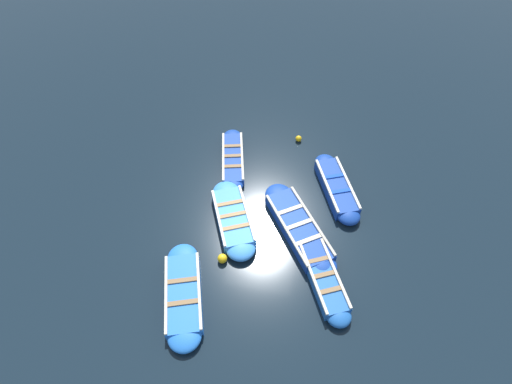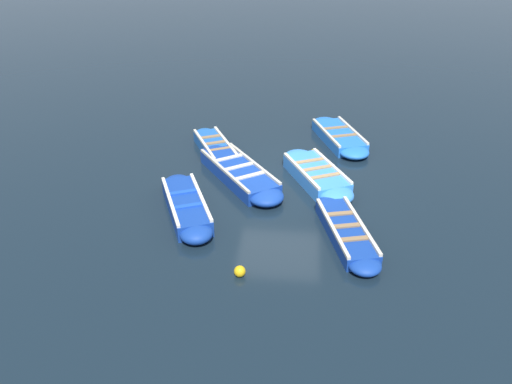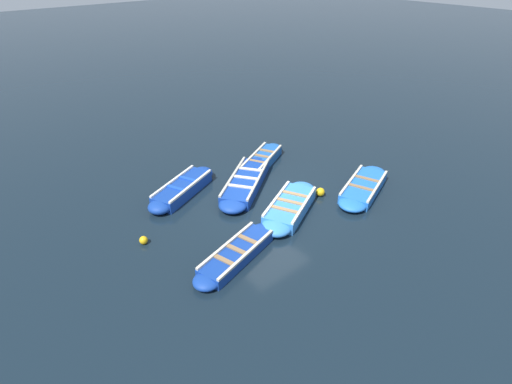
{
  "view_description": "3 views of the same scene",
  "coord_description": "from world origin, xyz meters",
  "views": [
    {
      "loc": [
        7.76,
        1.37,
        11.01
      ],
      "look_at": [
        -0.94,
        -0.44,
        0.4
      ],
      "focal_mm": 28.0,
      "sensor_mm": 36.0,
      "label": 1
    },
    {
      "loc": [
        -12.49,
        -0.56,
        6.72
      ],
      "look_at": [
        -0.9,
        0.61,
        0.16
      ],
      "focal_mm": 35.0,
      "sensor_mm": 36.0,
      "label": 2
    },
    {
      "loc": [
        -7.74,
        -8.58,
        7.44
      ],
      "look_at": [
        -0.23,
        0.24,
        0.37
      ],
      "focal_mm": 28.0,
      "sensor_mm": 36.0,
      "label": 3
    }
  ],
  "objects": [
    {
      "name": "ground_plane",
      "position": [
        0.0,
        0.0,
        0.0
      ],
      "size": [
        120.0,
        120.0,
        0.0
      ],
      "primitive_type": "plane",
      "color": "black"
    },
    {
      "name": "boat_broadside",
      "position": [
        1.75,
        2.19,
        0.18
      ],
      "size": [
        3.17,
        2.05,
        0.41
      ],
      "color": "#1E59AD",
      "rests_on": "ground"
    },
    {
      "name": "boat_outer_right",
      "position": [
        -2.58,
        -1.68,
        0.16
      ],
      "size": [
        3.37,
        1.54,
        0.37
      ],
      "color": "navy",
      "rests_on": "ground"
    },
    {
      "name": "boat_stern_in",
      "position": [
        -1.89,
        2.29,
        0.21
      ],
      "size": [
        3.38,
        2.04,
        0.47
      ],
      "color": "navy",
      "rests_on": "ground"
    },
    {
      "name": "boat_drifting",
      "position": [
        3.11,
        -1.76,
        0.17
      ],
      "size": [
        3.56,
        2.05,
        0.4
      ],
      "color": "blue",
      "rests_on": "ground"
    },
    {
      "name": "boat_near_quay",
      "position": [
        0.11,
        1.21,
        0.19
      ],
      "size": [
        3.86,
        3.1,
        0.44
      ],
      "color": "navy",
      "rests_on": "ground"
    },
    {
      "name": "boat_mid_row",
      "position": [
        0.18,
        -0.99,
        0.2
      ],
      "size": [
        3.44,
        2.31,
        0.46
      ],
      "color": "#3884E0",
      "rests_on": "ground"
    },
    {
      "name": "buoy_orange_near",
      "position": [
        -4.26,
        0.62,
        0.12
      ],
      "size": [
        0.25,
        0.25,
        0.25
      ],
      "primitive_type": "sphere",
      "color": "#EAB214",
      "rests_on": "ground"
    },
    {
      "name": "buoy_yellow_far",
      "position": [
        1.72,
        -0.96,
        0.15
      ],
      "size": [
        0.3,
        0.3,
        0.3
      ],
      "primitive_type": "sphere",
      "color": "#EAB214",
      "rests_on": "ground"
    }
  ]
}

